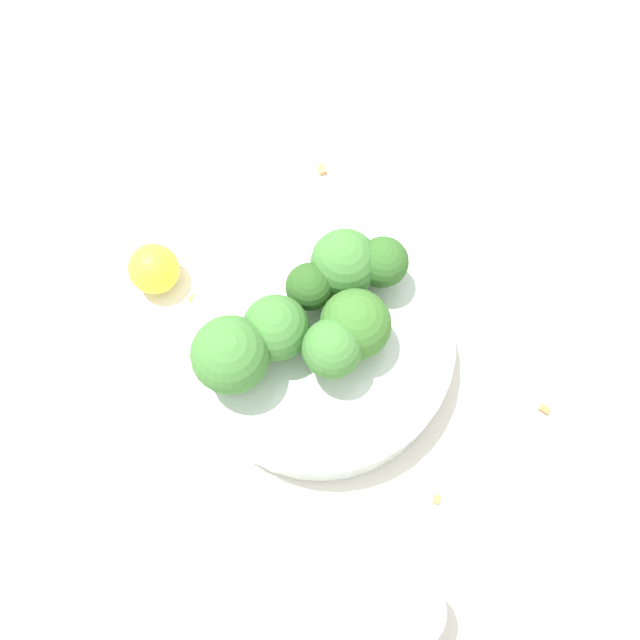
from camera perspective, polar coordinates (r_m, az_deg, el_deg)
name	(u,v)px	position (r m, az deg, el deg)	size (l,w,h in m)	color
ground_plane	(320,353)	(0.49, 0.00, -3.08)	(3.00, 3.00, 0.00)	silver
bowl	(320,345)	(0.47, 0.00, -2.28)	(0.20, 0.20, 0.04)	silver
broccoli_floret_0	(355,325)	(0.43, 3.24, -0.46)	(0.05, 0.05, 0.05)	#84AD66
broccoli_floret_1	(340,262)	(0.45, 1.80, 5.35)	(0.05, 0.05, 0.05)	#7A9E5B
broccoli_floret_2	(309,287)	(0.44, -0.97, 3.00)	(0.03, 0.03, 0.04)	#7A9E5B
broccoli_floret_3	(383,263)	(0.45, 5.76, 5.20)	(0.04, 0.04, 0.05)	#7A9E5B
broccoli_floret_4	(231,355)	(0.42, -8.16, -3.18)	(0.05, 0.05, 0.06)	#84AD66
broccoli_floret_5	(276,328)	(0.43, -4.04, -0.77)	(0.05, 0.05, 0.05)	#8EB770
broccoli_floret_6	(332,350)	(0.42, 1.11, -2.72)	(0.04, 0.04, 0.05)	#7A9E5B
pepper_shaker	(404,606)	(0.44, 7.67, -24.53)	(0.04, 0.04, 0.07)	silver
lemon_wedge	(154,269)	(0.52, -14.94, 4.53)	(0.04, 0.04, 0.04)	yellow
almond_crumb_0	(437,499)	(0.48, 10.66, -15.81)	(0.01, 0.00, 0.01)	olive
almond_crumb_1	(193,298)	(0.52, -11.51, 2.00)	(0.01, 0.01, 0.01)	olive
almond_crumb_2	(322,168)	(0.57, 0.17, 13.74)	(0.01, 0.01, 0.01)	#AD7F4C
almond_crumb_3	(545,409)	(0.51, 19.90, -7.63)	(0.01, 0.01, 0.01)	olive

